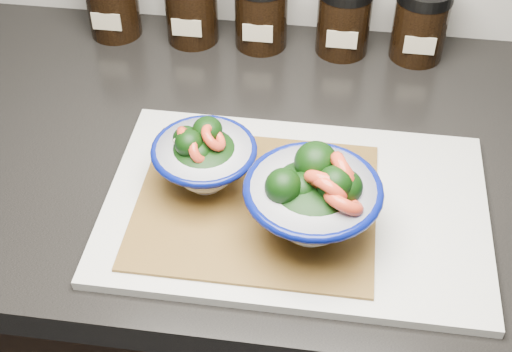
# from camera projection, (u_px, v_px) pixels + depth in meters

# --- Properties ---
(cabinet) EXTENTS (3.43, 0.58, 0.86)m
(cabinet) POSITION_uv_depth(u_px,v_px,m) (241.00, 343.00, 1.26)
(cabinet) COLOR black
(cabinet) RESTS_ON ground
(countertop) EXTENTS (3.50, 0.60, 0.04)m
(countertop) POSITION_uv_depth(u_px,v_px,m) (236.00, 155.00, 0.95)
(countertop) COLOR black
(countertop) RESTS_ON cabinet
(cutting_board) EXTENTS (0.45, 0.30, 0.01)m
(cutting_board) POSITION_uv_depth(u_px,v_px,m) (296.00, 207.00, 0.85)
(cutting_board) COLOR beige
(cutting_board) RESTS_ON countertop
(bamboo_mat) EXTENTS (0.28, 0.24, 0.00)m
(bamboo_mat) POSITION_uv_depth(u_px,v_px,m) (256.00, 204.00, 0.84)
(bamboo_mat) COLOR olive
(bamboo_mat) RESTS_ON cutting_board
(bowl_left) EXTENTS (0.12, 0.12, 0.09)m
(bowl_left) POSITION_uv_depth(u_px,v_px,m) (204.00, 158.00, 0.83)
(bowl_left) COLOR white
(bowl_left) RESTS_ON bamboo_mat
(bowl_right) EXTENTS (0.15, 0.15, 0.12)m
(bowl_right) POSITION_uv_depth(u_px,v_px,m) (314.00, 199.00, 0.77)
(bowl_right) COLOR white
(bowl_right) RESTS_ON bamboo_mat
(spice_jar_a) EXTENTS (0.08, 0.08, 0.11)m
(spice_jar_a) POSITION_uv_depth(u_px,v_px,m) (112.00, 0.00, 1.09)
(spice_jar_a) COLOR black
(spice_jar_a) RESTS_ON countertop
(spice_jar_b) EXTENTS (0.08, 0.08, 0.11)m
(spice_jar_b) POSITION_uv_depth(u_px,v_px,m) (191.00, 6.00, 1.08)
(spice_jar_b) COLOR black
(spice_jar_b) RESTS_ON countertop
(spice_jar_c) EXTENTS (0.08, 0.08, 0.11)m
(spice_jar_c) POSITION_uv_depth(u_px,v_px,m) (261.00, 11.00, 1.07)
(spice_jar_c) COLOR black
(spice_jar_c) RESTS_ON countertop
(spice_jar_d) EXTENTS (0.08, 0.08, 0.11)m
(spice_jar_d) POSITION_uv_depth(u_px,v_px,m) (344.00, 17.00, 1.06)
(spice_jar_d) COLOR black
(spice_jar_d) RESTS_ON countertop
(spice_jar_e) EXTENTS (0.08, 0.08, 0.11)m
(spice_jar_e) POSITION_uv_depth(u_px,v_px,m) (420.00, 23.00, 1.05)
(spice_jar_e) COLOR black
(spice_jar_e) RESTS_ON countertop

